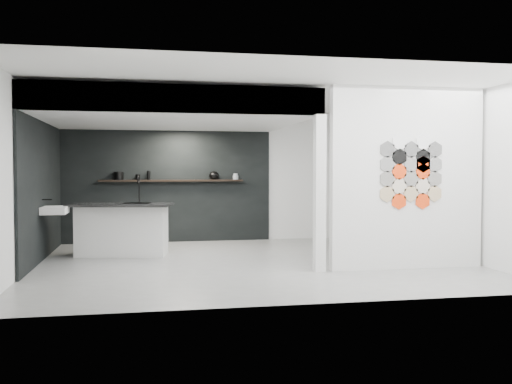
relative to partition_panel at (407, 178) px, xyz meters
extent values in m
cube|color=slate|center=(-2.23, 1.00, -1.40)|extent=(7.00, 6.00, 0.01)
cube|color=silver|center=(0.00, 0.00, 0.00)|extent=(2.45, 0.15, 2.80)
cube|color=black|center=(-3.52, 3.97, -0.22)|extent=(4.40, 0.04, 2.35)
cube|color=black|center=(-5.70, 2.00, -0.22)|extent=(0.04, 4.00, 2.35)
cube|color=silver|center=(-3.52, 2.00, 1.15)|extent=(4.40, 4.00, 0.40)
cube|color=silver|center=(-1.41, 0.00, -0.22)|extent=(0.16, 0.16, 2.35)
cube|color=silver|center=(-3.52, 0.08, 1.15)|extent=(4.40, 0.16, 0.40)
cube|color=silver|center=(-5.46, 1.80, -0.55)|extent=(0.40, 0.60, 0.12)
cube|color=black|center=(-3.43, 3.87, -0.10)|extent=(3.00, 0.15, 0.04)
cube|color=silver|center=(-4.39, 2.18, -0.95)|extent=(1.64, 0.87, 0.89)
cube|color=black|center=(-4.40, 2.10, -0.49)|extent=(1.88, 1.12, 0.04)
cube|color=black|center=(-4.12, 2.18, -0.47)|extent=(0.54, 0.48, 0.02)
cylinder|color=black|center=(-4.08, 2.38, -0.26)|extent=(0.03, 0.03, 0.41)
torus|color=black|center=(-4.09, 2.32, -0.05)|extent=(0.05, 0.15, 0.15)
cylinder|color=black|center=(-4.51, 3.87, 0.00)|extent=(0.25, 0.25, 0.16)
ellipsoid|color=black|center=(-2.54, 3.87, 0.01)|extent=(0.24, 0.24, 0.18)
cylinder|color=gray|center=(-2.08, 3.87, -0.04)|extent=(0.13, 0.13, 0.09)
cylinder|color=gray|center=(-2.08, 3.87, -0.02)|extent=(0.11, 0.11, 0.13)
cylinder|color=black|center=(-3.90, 3.87, 0.01)|extent=(0.09, 0.09, 0.18)
cylinder|color=black|center=(-4.13, 3.87, -0.02)|extent=(0.10, 0.10, 0.11)
cylinder|color=tan|center=(-0.37, -0.09, -0.24)|extent=(0.26, 0.02, 0.26)
cylinder|color=#66635E|center=(-0.37, -0.09, -0.01)|extent=(0.26, 0.02, 0.26)
cylinder|color=silver|center=(-0.37, -0.09, 0.21)|extent=(0.26, 0.02, 0.26)
cylinder|color=black|center=(-0.37, -0.09, 0.44)|extent=(0.26, 0.02, 0.26)
cylinder|color=#F23A0C|center=(-0.17, -0.09, -0.35)|extent=(0.26, 0.02, 0.26)
cylinder|color=beige|center=(-0.17, -0.09, -0.13)|extent=(0.26, 0.02, 0.26)
cylinder|color=#F23A0C|center=(-0.17, -0.09, 0.10)|extent=(0.26, 0.02, 0.26)
cylinder|color=black|center=(-0.17, -0.09, 0.33)|extent=(0.26, 0.02, 0.26)
cylinder|color=white|center=(-0.17, -0.09, 0.55)|extent=(0.26, 0.02, 0.26)
cylinder|color=tan|center=(0.02, -0.09, -0.24)|extent=(0.26, 0.02, 0.26)
cylinder|color=#66635E|center=(0.02, -0.09, -0.01)|extent=(0.26, 0.02, 0.26)
cylinder|color=silver|center=(0.02, -0.09, 0.21)|extent=(0.26, 0.02, 0.26)
cylinder|color=black|center=(0.02, -0.09, 0.44)|extent=(0.26, 0.02, 0.26)
cylinder|color=#F23A0C|center=(0.22, -0.09, -0.35)|extent=(0.26, 0.02, 0.26)
cylinder|color=beige|center=(0.22, -0.09, -0.13)|extent=(0.26, 0.02, 0.26)
cylinder|color=#F23A0C|center=(0.22, -0.09, 0.10)|extent=(0.26, 0.02, 0.26)
cylinder|color=black|center=(0.22, -0.09, 0.33)|extent=(0.26, 0.02, 0.26)
cylinder|color=white|center=(0.22, -0.09, 0.55)|extent=(0.26, 0.02, 0.26)
cylinder|color=tan|center=(0.42, -0.09, -0.24)|extent=(0.26, 0.02, 0.26)
cylinder|color=#66635E|center=(0.42, -0.09, -0.01)|extent=(0.26, 0.02, 0.26)
cylinder|color=silver|center=(0.42, -0.09, 0.21)|extent=(0.26, 0.02, 0.26)
cylinder|color=black|center=(0.42, -0.09, 0.44)|extent=(0.26, 0.02, 0.26)
cylinder|color=#F23A0C|center=(0.22, -0.09, 0.21)|extent=(0.26, 0.02, 0.26)
camera|label=1|loc=(-3.96, -8.19, 0.13)|focal=40.00mm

